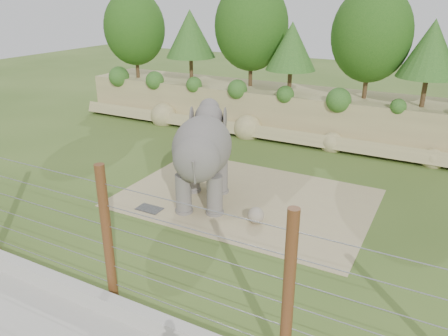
% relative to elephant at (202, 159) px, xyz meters
% --- Properties ---
extents(ground, '(90.00, 90.00, 0.00)m').
position_rel_elephant_xyz_m(ground, '(0.88, -1.87, -1.84)').
color(ground, '#3E5920').
rests_on(ground, ground).
extents(back_embankment, '(30.00, 5.52, 8.77)m').
position_rel_elephant_xyz_m(back_embankment, '(1.47, 10.81, 2.12)').
color(back_embankment, '#9C8F61').
rests_on(back_embankment, ground).
extents(dirt_patch, '(10.00, 7.00, 0.02)m').
position_rel_elephant_xyz_m(dirt_patch, '(1.38, 1.13, -1.83)').
color(dirt_patch, tan).
rests_on(dirt_patch, ground).
extents(drain_grate, '(1.00, 0.60, 0.03)m').
position_rel_elephant_xyz_m(drain_grate, '(-1.52, -1.58, -1.81)').
color(drain_grate, '#262628').
rests_on(drain_grate, dirt_patch).
extents(elephant, '(3.51, 4.95, 3.69)m').
position_rel_elephant_xyz_m(elephant, '(0.00, 0.00, 0.00)').
color(elephant, '#68625E').
rests_on(elephant, ground).
extents(stone_ball, '(0.61, 0.61, 0.61)m').
position_rel_elephant_xyz_m(stone_ball, '(2.60, -0.62, -1.52)').
color(stone_ball, gray).
rests_on(stone_ball, dirt_patch).
extents(retaining_wall, '(26.00, 0.35, 0.50)m').
position_rel_elephant_xyz_m(retaining_wall, '(0.88, -6.87, -1.59)').
color(retaining_wall, beige).
rests_on(retaining_wall, ground).
extents(barrier_fence, '(20.26, 0.26, 4.00)m').
position_rel_elephant_xyz_m(barrier_fence, '(0.88, -6.37, 0.16)').
color(barrier_fence, '#582915').
rests_on(barrier_fence, ground).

